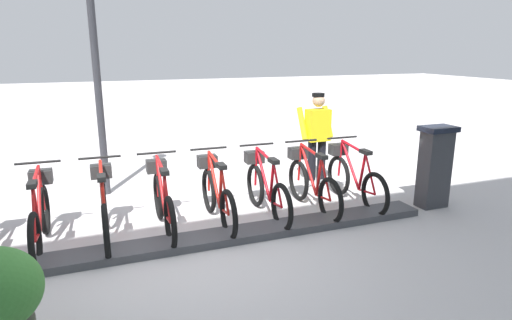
{
  "coord_description": "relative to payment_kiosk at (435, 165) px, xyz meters",
  "views": [
    {
      "loc": [
        -5.05,
        1.02,
        2.42
      ],
      "look_at": [
        0.5,
        -1.1,
        0.9
      ],
      "focal_mm": 30.73,
      "sensor_mm": 36.0,
      "label": 1
    }
  ],
  "objects": [
    {
      "name": "bike_docked_3",
      "position": [
        0.57,
        3.34,
        -0.24
      ],
      "size": [
        1.72,
        0.54,
        1.02
      ],
      "color": "black",
      "rests_on": "ground"
    },
    {
      "name": "bike_docked_0",
      "position": [
        0.57,
        1.08,
        -0.24
      ],
      "size": [
        1.72,
        0.54,
        1.02
      ],
      "color": "black",
      "rests_on": "ground"
    },
    {
      "name": "lamp_post",
      "position": [
        2.47,
        4.75,
        1.93
      ],
      "size": [
        0.32,
        0.32,
        3.96
      ],
      "color": "#2D2D33",
      "rests_on": "ground"
    },
    {
      "name": "bike_docked_5",
      "position": [
        0.57,
        4.84,
        -0.24
      ],
      "size": [
        1.72,
        0.54,
        1.02
      ],
      "color": "black",
      "rests_on": "ground"
    },
    {
      "name": "bike_docked_4",
      "position": [
        0.57,
        4.09,
        -0.24
      ],
      "size": [
        1.72,
        0.54,
        1.02
      ],
      "color": "black",
      "rests_on": "ground"
    },
    {
      "name": "payment_kiosk",
      "position": [
        0.0,
        0.0,
        0.0
      ],
      "size": [
        0.36,
        0.52,
        1.28
      ],
      "color": "#38383D",
      "rests_on": "ground"
    },
    {
      "name": "worker_near_rack",
      "position": [
        1.67,
        1.15,
        0.24
      ],
      "size": [
        0.46,
        0.63,
        1.66
      ],
      "color": "white",
      "rests_on": "ground"
    },
    {
      "name": "bike_docked_1",
      "position": [
        0.57,
        1.83,
        -0.24
      ],
      "size": [
        1.72,
        0.54,
        1.02
      ],
      "color": "black",
      "rests_on": "ground"
    },
    {
      "name": "bike_docked_2",
      "position": [
        0.57,
        2.58,
        -0.24
      ],
      "size": [
        1.72,
        0.54,
        1.02
      ],
      "color": "black",
      "rests_on": "ground"
    },
    {
      "name": "ground_plane",
      "position": [
        -0.05,
        3.89,
        -0.67
      ],
      "size": [
        60.0,
        60.0,
        0.0
      ],
      "primitive_type": "plane",
      "color": "silver"
    },
    {
      "name": "bike_docked_6",
      "position": [
        0.57,
        5.59,
        -0.24
      ],
      "size": [
        1.72,
        0.54,
        1.02
      ],
      "color": "black",
      "rests_on": "ground"
    },
    {
      "name": "dock_rail_base",
      "position": [
        -0.05,
        3.89,
        -0.62
      ],
      "size": [
        0.44,
        6.82,
        0.1
      ],
      "primitive_type": "cube",
      "color": "#47474C",
      "rests_on": "ground"
    }
  ]
}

